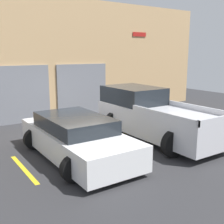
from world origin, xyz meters
The scene contains 7 objects.
ground_plane centered at (0.00, 0.00, 0.00)m, with size 28.00×28.00×0.00m, color #2D2D30.
shophouse_building centered at (0.00, 3.29, 2.74)m, with size 17.75×0.68×5.54m.
pickup_truck centered at (1.58, -1.88, 0.83)m, with size 2.39×5.03×1.76m.
sedan_white centered at (-1.58, -2.14, 0.60)m, with size 2.27×4.60×1.24m.
parking_stripe_far_left centered at (-3.17, -2.16, 0.00)m, with size 0.12×2.20×0.01m, color gold.
parking_stripe_left centered at (0.00, -2.16, 0.00)m, with size 0.12×2.20×0.01m, color gold.
parking_stripe_centre centered at (3.17, -2.16, 0.00)m, with size 0.12×2.20×0.01m, color gold.
Camera 1 is at (-5.10, -9.30, 3.03)m, focal length 45.00 mm.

